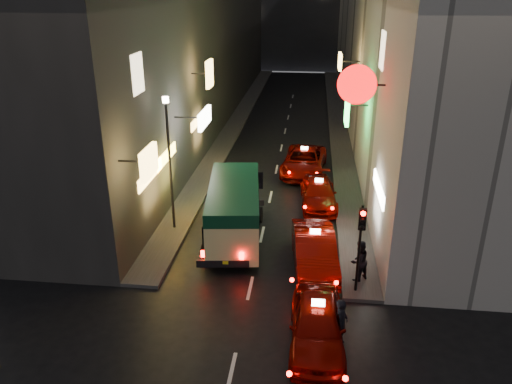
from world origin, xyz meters
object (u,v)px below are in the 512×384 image
at_px(pedestrian_crossing, 341,320).
at_px(traffic_light, 361,232).
at_px(lamp_post, 169,156).
at_px(minibus, 234,206).
at_px(taxi_near, 317,321).

xyz_separation_m(pedestrian_crossing, traffic_light, (0.70, 2.85, 1.73)).
bearing_deg(traffic_light, lamp_post, 151.09).
relative_size(minibus, traffic_light, 1.84).
xyz_separation_m(minibus, taxi_near, (3.73, -6.79, -0.82)).
distance_m(pedestrian_crossing, lamp_post, 10.88).
bearing_deg(lamp_post, traffic_light, -28.91).
distance_m(traffic_light, lamp_post, 9.42).
bearing_deg(lamp_post, pedestrian_crossing, -44.53).
xyz_separation_m(taxi_near, traffic_light, (1.47, 2.90, 1.82)).
bearing_deg(pedestrian_crossing, minibus, 51.10).
bearing_deg(minibus, taxi_near, -61.20).
bearing_deg(minibus, traffic_light, -36.81).
xyz_separation_m(taxi_near, lamp_post, (-6.73, 7.43, 2.86)).
bearing_deg(minibus, lamp_post, 168.02).
xyz_separation_m(traffic_light, lamp_post, (-8.20, 4.53, 1.04)).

